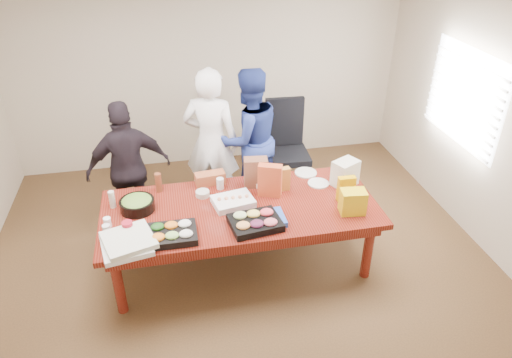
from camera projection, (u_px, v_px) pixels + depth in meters
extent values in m
cube|color=#47301E|center=(241.00, 264.00, 5.21)|extent=(5.50, 5.00, 0.02)
cube|color=white|center=(236.00, 6.00, 3.81)|extent=(5.50, 5.00, 0.02)
cube|color=beige|center=(209.00, 73.00, 6.61)|extent=(5.50, 0.04, 2.70)
cube|color=beige|center=(496.00, 130.00, 4.98)|extent=(0.04, 5.00, 2.70)
cube|color=white|center=(464.00, 97.00, 5.40)|extent=(0.03, 1.40, 1.10)
cube|color=beige|center=(461.00, 97.00, 5.40)|extent=(0.04, 1.36, 1.00)
cube|color=#4C1C0F|center=(241.00, 236.00, 5.01)|extent=(2.80, 1.20, 0.75)
cube|color=black|center=(288.00, 152.00, 6.17)|extent=(0.65, 0.65, 1.20)
imported|color=white|center=(211.00, 143.00, 5.68)|extent=(0.79, 0.66, 1.86)
imported|color=navy|center=(249.00, 139.00, 5.82)|extent=(1.04, 0.91, 1.80)
imported|color=black|center=(129.00, 168.00, 5.38)|extent=(1.01, 0.57, 1.62)
cube|color=black|center=(172.00, 234.00, 4.37)|extent=(0.46, 0.36, 0.07)
cube|color=black|center=(255.00, 223.00, 4.52)|extent=(0.52, 0.43, 0.07)
cube|color=white|center=(233.00, 201.00, 4.84)|extent=(0.45, 0.37, 0.07)
cylinder|color=black|center=(137.00, 205.00, 4.74)|extent=(0.39, 0.39, 0.11)
cube|color=#294EB0|center=(265.00, 219.00, 4.58)|extent=(0.39, 0.30, 0.06)
cube|color=#C54A25|center=(270.00, 180.00, 4.92)|extent=(0.27, 0.18, 0.36)
cube|color=#DCA100|center=(346.00, 188.00, 4.87)|extent=(0.18, 0.08, 0.27)
cube|color=#C17A30|center=(282.00, 179.00, 5.03)|extent=(0.18, 0.09, 0.26)
cylinder|color=silver|center=(220.00, 183.00, 5.09)|extent=(0.10, 0.10, 0.12)
cylinder|color=#FFFA19|center=(269.00, 183.00, 5.07)|extent=(0.07, 0.07, 0.16)
cylinder|color=brown|center=(158.00, 183.00, 5.02)|extent=(0.09, 0.09, 0.21)
cylinder|color=beige|center=(112.00, 199.00, 4.77)|extent=(0.07, 0.07, 0.18)
cube|color=yellow|center=(272.00, 181.00, 5.18)|extent=(0.25, 0.22, 0.07)
cube|color=#A04F2B|center=(210.00, 178.00, 5.18)|extent=(0.34, 0.17, 0.13)
cube|color=brown|center=(256.00, 172.00, 5.09)|extent=(0.27, 0.17, 0.33)
cylinder|color=#A7172A|center=(128.00, 228.00, 4.40)|extent=(0.12, 0.12, 0.13)
cylinder|color=silver|center=(107.00, 230.00, 4.40)|extent=(0.09, 0.09, 0.10)
cylinder|color=white|center=(107.00, 222.00, 4.50)|extent=(0.07, 0.07, 0.10)
cube|color=white|center=(127.00, 245.00, 4.24)|extent=(0.50, 0.50, 0.05)
cube|color=beige|center=(129.00, 240.00, 4.23)|extent=(0.54, 0.54, 0.05)
cylinder|color=silver|center=(318.00, 183.00, 5.20)|extent=(0.27, 0.27, 0.01)
cylinder|color=silver|center=(306.00, 173.00, 5.39)|extent=(0.28, 0.28, 0.02)
cylinder|color=white|center=(257.00, 183.00, 5.16)|extent=(0.19, 0.19, 0.06)
cylinder|color=beige|center=(203.00, 194.00, 4.98)|extent=(0.18, 0.18, 0.06)
cube|color=silver|center=(345.00, 173.00, 5.12)|extent=(0.33, 0.29, 0.29)
cube|color=gold|center=(353.00, 202.00, 4.67)|extent=(0.26, 0.20, 0.25)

